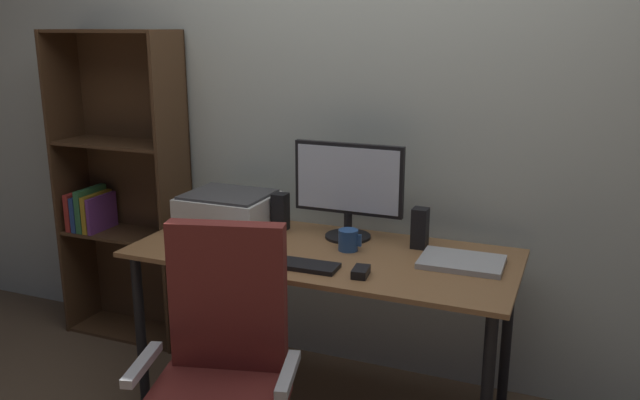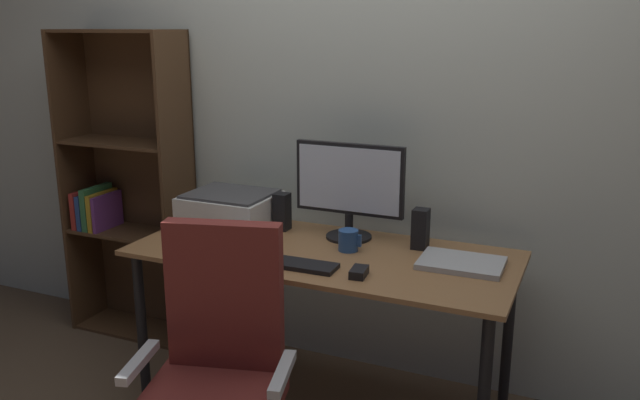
{
  "view_description": "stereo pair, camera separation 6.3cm",
  "coord_description": "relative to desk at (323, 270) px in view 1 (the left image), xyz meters",
  "views": [
    {
      "loc": [
        0.96,
        -2.37,
        1.64
      ],
      "look_at": [
        -0.01,
        0.0,
        0.96
      ],
      "focal_mm": 36.83,
      "sensor_mm": 36.0,
      "label": 1
    },
    {
      "loc": [
        1.02,
        -2.35,
        1.64
      ],
      "look_at": [
        -0.01,
        0.0,
        0.96
      ],
      "focal_mm": 36.83,
      "sensor_mm": 36.0,
      "label": 2
    }
  ],
  "objects": [
    {
      "name": "speaker_left",
      "position": [
        -0.29,
        0.2,
        0.17
      ],
      "size": [
        0.06,
        0.07,
        0.17
      ],
      "primitive_type": "cube",
      "color": "black",
      "rests_on": "desk"
    },
    {
      "name": "monitor",
      "position": [
        0.03,
        0.2,
        0.32
      ],
      "size": [
        0.49,
        0.2,
        0.42
      ],
      "color": "black",
      "rests_on": "desk"
    },
    {
      "name": "back_wall",
      "position": [
        0.0,
        0.52,
        0.65
      ],
      "size": [
        6.4,
        0.1,
        2.6
      ],
      "primitive_type": "cube",
      "color": "beige",
      "rests_on": "ground"
    },
    {
      "name": "bookshelf",
      "position": [
        -1.29,
        0.34,
        0.14
      ],
      "size": [
        0.68,
        0.28,
        1.62
      ],
      "color": "#4C331E",
      "rests_on": "ground"
    },
    {
      "name": "printer",
      "position": [
        -0.53,
        0.15,
        0.17
      ],
      "size": [
        0.4,
        0.34,
        0.16
      ],
      "color": "silver",
      "rests_on": "desk"
    },
    {
      "name": "keyboard",
      "position": [
        -0.01,
        -0.21,
        0.09
      ],
      "size": [
        0.29,
        0.12,
        0.02
      ],
      "primitive_type": "cube",
      "rotation": [
        0.0,
        0.0,
        0.03
      ],
      "color": "black",
      "rests_on": "desk"
    },
    {
      "name": "coffee_mug",
      "position": [
        0.09,
        0.05,
        0.13
      ],
      "size": [
        0.1,
        0.08,
        0.09
      ],
      "color": "#285193",
      "rests_on": "desk"
    },
    {
      "name": "paper_sheet",
      "position": [
        -0.29,
        -0.21,
        0.09
      ],
      "size": [
        0.25,
        0.32,
        0.0
      ],
      "primitive_type": "cube",
      "rotation": [
        0.0,
        0.0,
        0.14
      ],
      "color": "white",
      "rests_on": "desk"
    },
    {
      "name": "desk",
      "position": [
        0.0,
        0.0,
        0.0
      ],
      "size": [
        1.58,
        0.69,
        0.74
      ],
      "color": "olive",
      "rests_on": "ground"
    },
    {
      "name": "laptop",
      "position": [
        0.56,
        0.06,
        0.1
      ],
      "size": [
        0.32,
        0.24,
        0.02
      ],
      "primitive_type": "cube",
      "rotation": [
        0.0,
        0.0,
        0.02
      ],
      "color": "#B7BABC",
      "rests_on": "desk"
    },
    {
      "name": "mouse",
      "position": [
        0.24,
        -0.2,
        0.1
      ],
      "size": [
        0.07,
        0.1,
        0.03
      ],
      "primitive_type": "cube",
      "rotation": [
        0.0,
        0.0,
        0.11
      ],
      "color": "black",
      "rests_on": "desk"
    },
    {
      "name": "speaker_right",
      "position": [
        0.36,
        0.2,
        0.17
      ],
      "size": [
        0.06,
        0.07,
        0.17
      ],
      "primitive_type": "cube",
      "color": "black",
      "rests_on": "desk"
    },
    {
      "name": "office_chair",
      "position": [
        -0.08,
        -0.71,
        -0.2
      ],
      "size": [
        0.57,
        0.56,
        1.01
      ],
      "rotation": [
        0.0,
        0.0,
        0.26
      ],
      "color": "#B7BABC",
      "rests_on": "ground"
    }
  ]
}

